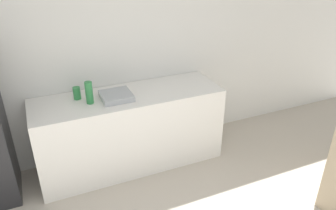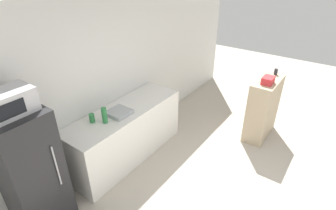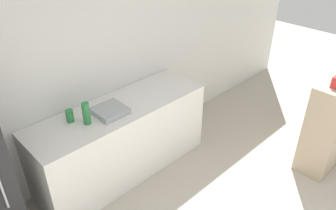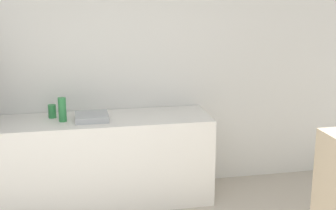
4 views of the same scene
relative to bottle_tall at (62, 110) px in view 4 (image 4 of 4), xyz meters
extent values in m
cube|color=silver|center=(0.28, 0.40, 0.29)|extent=(8.00, 0.06, 2.60)
cube|color=silver|center=(0.42, 0.04, -0.57)|extent=(2.09, 0.67, 0.90)
cube|color=#9EA3A8|center=(0.28, 0.00, -0.09)|extent=(0.32, 0.32, 0.06)
cylinder|color=#2D7F42|center=(0.00, 0.00, 0.00)|extent=(0.08, 0.08, 0.24)
cylinder|color=#2D7F42|center=(-0.10, 0.15, -0.05)|extent=(0.08, 0.08, 0.13)
camera|label=1|loc=(-0.47, -3.11, 1.41)|focal=35.00mm
camera|label=2|loc=(-2.05, -2.58, 1.95)|focal=28.00mm
camera|label=3|loc=(-1.32, -2.53, 1.77)|focal=35.00mm
camera|label=4|loc=(0.14, -4.49, 1.15)|focal=50.00mm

